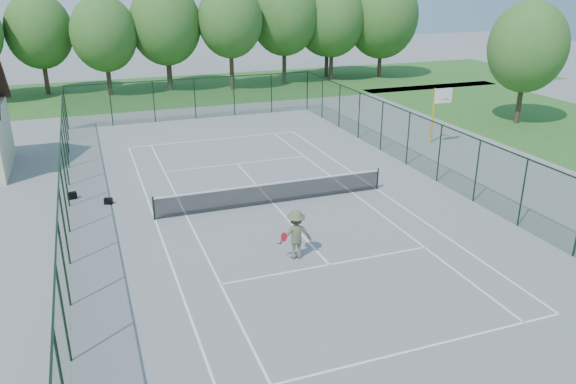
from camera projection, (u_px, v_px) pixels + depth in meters
name	position (u px, v px, depth m)	size (l,w,h in m)	color
ground	(273.00, 203.00, 26.36)	(140.00, 140.00, 0.00)	gray
grass_far	(170.00, 90.00, 52.63)	(80.00, 16.00, 0.01)	#366E29
court_lines	(273.00, 203.00, 26.35)	(11.05, 23.85, 0.01)	white
tennis_net	(273.00, 192.00, 26.15)	(11.08, 0.08, 1.10)	black
fence_enclosure	(273.00, 172.00, 25.80)	(18.05, 36.05, 3.02)	#1A3E21
tree_line_far	(165.00, 24.00, 50.48)	(39.40, 6.40, 9.70)	#452F24
basketball_goal	(439.00, 105.00, 34.68)	(1.20, 1.43, 3.65)	gold
tree_side	(527.00, 47.00, 38.97)	(5.40, 5.40, 8.55)	#452F24
sports_bag_a	(72.00, 196.00, 26.85)	(0.41, 0.25, 0.33)	black
sports_bag_b	(108.00, 201.00, 26.26)	(0.37, 0.22, 0.28)	black
tennis_player	(296.00, 235.00, 20.95)	(2.12, 0.87, 1.92)	#585D41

